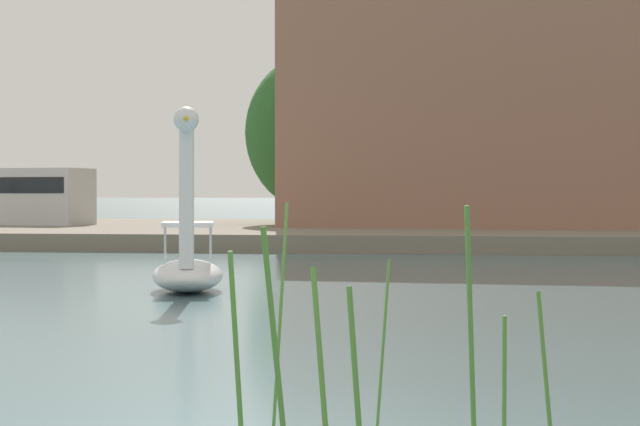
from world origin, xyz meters
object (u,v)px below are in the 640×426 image
tree_broadleaf_left (555,126)px  tree_willow_overhanging (322,133)px  swan_boat (188,261)px  parked_van (29,194)px

tree_broadleaf_left → tree_willow_overhanging: bearing=171.6°
tree_willow_overhanging → tree_broadleaf_left: bearing=-8.4°
swan_boat → tree_willow_overhanging: size_ratio=0.41×
swan_boat → parked_van: bearing=118.8°
tree_willow_overhanging → parked_van: bearing=-166.9°
swan_boat → tree_broadleaf_left: tree_broadleaf_left is taller
tree_broadleaf_left → swan_boat: bearing=-107.7°
tree_broadleaf_left → tree_willow_overhanging: tree_willow_overhanging is taller
swan_boat → parked_van: size_ratio=0.64×
swan_boat → parked_van: 23.73m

